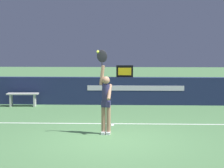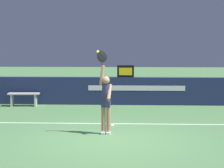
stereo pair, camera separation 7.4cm
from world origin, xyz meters
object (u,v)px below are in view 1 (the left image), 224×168
Objects in this scene: speed_display at (125,71)px; tennis_player at (106,100)px; tennis_ball at (98,52)px; courtside_bench_near at (23,97)px.

speed_display is 5.17m from tennis_player.
speed_display is 9.31× the size of tennis_ball.
tennis_ball is (-0.70, -5.21, 0.90)m from speed_display.
tennis_ball is 0.06× the size of courtside_bench_near.
courtside_bench_near is at bearing 125.21° from tennis_ball.
speed_display is 5.33m from tennis_ball.
courtside_bench_near is at bearing -171.79° from speed_display.
tennis_player is at bearing -52.69° from courtside_bench_near.
speed_display is 0.54× the size of courtside_bench_near.
speed_display is at bearing 82.39° from tennis_ball.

